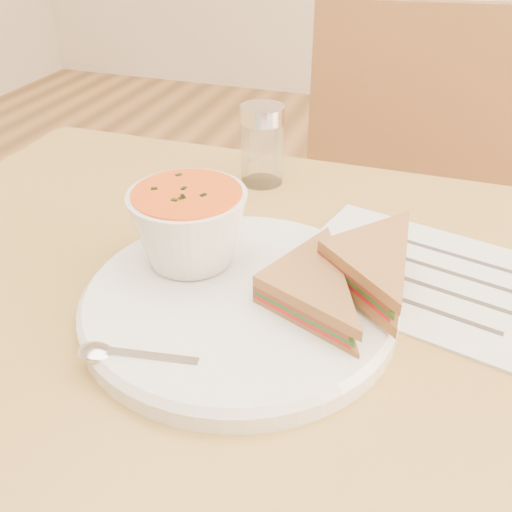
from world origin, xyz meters
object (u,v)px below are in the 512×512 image
at_px(chair_far, 400,281).
at_px(plate, 239,303).
at_px(condiment_shaker, 262,145).
at_px(soup_bowl, 189,230).

relative_size(chair_far, plate, 3.13).
bearing_deg(condiment_shaker, soup_bowl, -89.20).
bearing_deg(chair_far, condiment_shaker, 44.22).
bearing_deg(chair_far, soup_bowl, 60.65).
bearing_deg(condiment_shaker, chair_far, 52.03).
height_order(plate, soup_bowl, soup_bowl).
relative_size(plate, soup_bowl, 2.57).
height_order(plate, condiment_shaker, condiment_shaker).
xyz_separation_m(plate, soup_bowl, (-0.06, 0.03, 0.05)).
distance_m(soup_bowl, condiment_shaker, 0.23).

